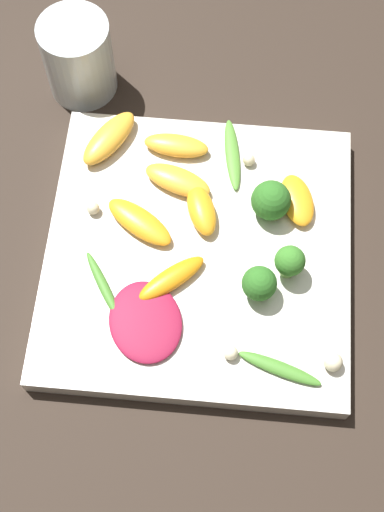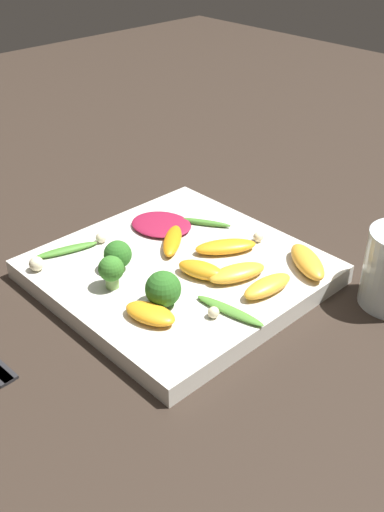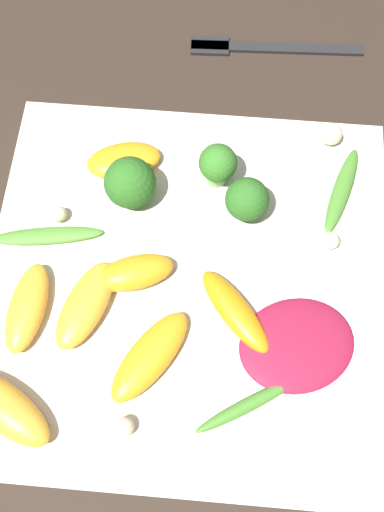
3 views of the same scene
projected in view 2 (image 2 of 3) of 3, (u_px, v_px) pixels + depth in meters
The scene contains 20 objects.
ground_plane at pixel (179, 279), 0.76m from camera, with size 2.40×2.40×0.00m, color #2D231C.
plate at pixel (179, 271), 0.76m from camera, with size 0.31×0.31×0.02m.
radicchio_leaf_0 at pixel (161, 224), 0.82m from camera, with size 0.10×0.10×0.01m.
orange_segment_0 at pixel (267, 286), 0.69m from camera, with size 0.03×0.07×0.02m.
orange_segment_1 at pixel (172, 241), 0.78m from camera, with size 0.07×0.07×0.01m.
orange_segment_2 at pixel (307, 262), 0.73m from camera, with size 0.08×0.07×0.02m.
orange_segment_3 at pixel (226, 247), 0.77m from camera, with size 0.07×0.08×0.02m.
orange_segment_4 at pixel (150, 313), 0.65m from camera, with size 0.07×0.05×0.02m.
orange_segment_5 at pixel (237, 273), 0.72m from camera, with size 0.05×0.08×0.02m.
orange_segment_6 at pixel (199, 271), 0.72m from camera, with size 0.07×0.05×0.02m.
broccoli_floret_0 at pixel (118, 255), 0.73m from camera, with size 0.03×0.03×0.04m.
broccoli_floret_1 at pixel (163, 289), 0.67m from camera, with size 0.04×0.04×0.04m.
broccoli_floret_2 at pixel (111, 270), 0.69m from camera, with size 0.03×0.03×0.04m.
arugula_sprig_0 at pixel (67, 250), 0.77m from camera, with size 0.04×0.08×0.01m.
arugula_sprig_1 at pixel (202, 222), 0.83m from camera, with size 0.08×0.05×0.01m.
arugula_sprig_2 at pixel (230, 311), 0.66m from camera, with size 0.09×0.03×0.01m.
macadamia_nut_0 at pixel (258, 237), 0.79m from camera, with size 0.01×0.01×0.01m.
macadamia_nut_1 at pixel (101, 238), 0.79m from camera, with size 0.01×0.01×0.01m.
macadamia_nut_2 at pixel (213, 312), 0.65m from camera, with size 0.01×0.01×0.01m.
macadamia_nut_3 at pixel (36, 264), 0.73m from camera, with size 0.02×0.02×0.02m.
Camera 2 is at (0.47, -0.42, 0.44)m, focal length 42.00 mm.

